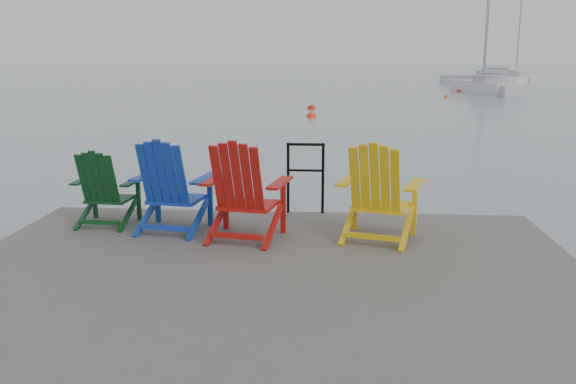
# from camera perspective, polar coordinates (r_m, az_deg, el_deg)

# --- Properties ---
(ground) EXTENTS (400.00, 400.00, 0.00)m
(ground) POSITION_cam_1_polar(r_m,az_deg,el_deg) (5.68, -2.21, -13.02)
(ground) COLOR gray
(ground) RESTS_ON ground
(dock) EXTENTS (6.00, 5.00, 1.40)m
(dock) POSITION_cam_1_polar(r_m,az_deg,el_deg) (5.54, -2.24, -9.77)
(dock) COLOR #312E2B
(dock) RESTS_ON ground
(handrail) EXTENTS (0.48, 0.04, 0.90)m
(handrail) POSITION_cam_1_polar(r_m,az_deg,el_deg) (7.68, 1.65, 1.97)
(handrail) COLOR black
(handrail) RESTS_ON dock
(chair_green) EXTENTS (0.75, 0.70, 0.90)m
(chair_green) POSITION_cam_1_polar(r_m,az_deg,el_deg) (7.43, -16.75, 0.38)
(chair_green) COLOR #0A3715
(chair_green) RESTS_ON dock
(chair_blue) EXTENTS (0.93, 0.87, 1.06)m
(chair_blue) POSITION_cam_1_polar(r_m,az_deg,el_deg) (6.97, -10.90, 0.61)
(chair_blue) COLOR #0F339E
(chair_blue) RESTS_ON dock
(chair_red) EXTENTS (0.97, 0.91, 1.09)m
(chair_red) POSITION_cam_1_polar(r_m,az_deg,el_deg) (6.55, -4.16, 0.17)
(chair_red) COLOR #A8120C
(chair_red) RESTS_ON dock
(chair_yellow) EXTENTS (1.00, 0.95, 1.08)m
(chair_yellow) POSITION_cam_1_polar(r_m,az_deg,el_deg) (6.57, 8.45, 0.05)
(chair_yellow) COLOR #E8B20C
(chair_yellow) RESTS_ON dock
(sailboat_near) EXTENTS (3.48, 8.34, 11.22)m
(sailboat_near) POSITION_cam_1_polar(r_m,az_deg,el_deg) (44.65, 18.04, 9.25)
(sailboat_near) COLOR silver
(sailboat_near) RESTS_ON ground
(sailboat_mid) EXTENTS (5.52, 7.97, 11.00)m
(sailboat_mid) POSITION_cam_1_polar(r_m,az_deg,el_deg) (57.29, 20.40, 9.67)
(sailboat_mid) COLOR silver
(sailboat_mid) RESTS_ON ground
(sailboat_far) EXTENTS (7.13, 6.01, 10.41)m
(sailboat_far) POSITION_cam_1_polar(r_m,az_deg,el_deg) (59.74, 18.08, 9.92)
(sailboat_far) COLOR #BDBCC1
(sailboat_far) RESTS_ON ground
(buoy_a) EXTENTS (0.40, 0.40, 0.40)m
(buoy_a) POSITION_cam_1_polar(r_m,az_deg,el_deg) (25.45, 2.17, 7.01)
(buoy_a) COLOR red
(buoy_a) RESTS_ON ground
(buoy_b) EXTENTS (0.40, 0.40, 0.40)m
(buoy_b) POSITION_cam_1_polar(r_m,az_deg,el_deg) (29.54, 2.20, 7.77)
(buoy_b) COLOR red
(buoy_b) RESTS_ON ground
(buoy_c) EXTENTS (0.34, 0.34, 0.34)m
(buoy_c) POSITION_cam_1_polar(r_m,az_deg,el_deg) (39.27, 14.60, 8.56)
(buoy_c) COLOR #EC4F0D
(buoy_c) RESTS_ON ground
(buoy_d) EXTENTS (0.34, 0.34, 0.34)m
(buoy_d) POSITION_cam_1_polar(r_m,az_deg,el_deg) (46.02, 15.62, 9.03)
(buoy_d) COLOR red
(buoy_d) RESTS_ON ground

